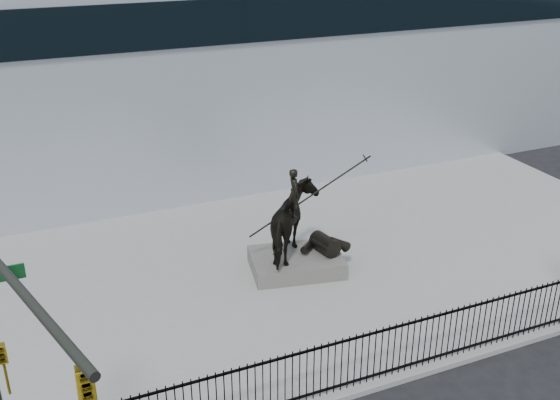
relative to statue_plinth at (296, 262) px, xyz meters
name	(u,v)px	position (x,y,z in m)	size (l,w,h in m)	color
plaza	(248,280)	(-1.59, 0.16, -0.34)	(30.00, 12.00, 0.15)	gray
building	(143,58)	(-1.59, 13.16, 4.09)	(44.00, 14.00, 9.00)	#B0B5C0
picket_fence	(335,366)	(-1.59, -5.59, 0.49)	(22.10, 0.10, 1.50)	black
statue_plinth	(296,262)	(0.00, 0.00, 0.00)	(2.82, 1.94, 0.53)	#55524E
equestrian_statue	(298,223)	(0.05, -0.01, 1.37)	(3.55, 2.56, 3.06)	black
traffic_signal_left	(6,385)	(-8.34, -7.47, 3.62)	(1.52, 4.84, 7.00)	#232621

